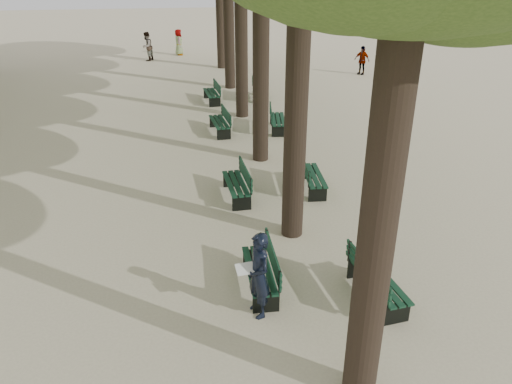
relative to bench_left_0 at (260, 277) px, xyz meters
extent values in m
plane|color=beige|center=(-0.37, -0.90, -0.27)|extent=(120.00, 120.00, 0.00)
cylinder|color=#33261C|center=(1.13, -2.90, 3.48)|extent=(0.52, 0.52, 7.50)
cylinder|color=#33261C|center=(1.13, 2.10, 3.48)|extent=(0.52, 0.52, 7.50)
cylinder|color=#33261C|center=(1.13, 7.10, 3.48)|extent=(0.52, 0.52, 7.50)
cylinder|color=#33261C|center=(1.13, 12.10, 3.48)|extent=(0.52, 0.52, 7.50)
cylinder|color=#33261C|center=(1.13, 17.10, 3.48)|extent=(0.52, 0.52, 7.50)
cylinder|color=#33261C|center=(1.13, 22.10, 3.48)|extent=(0.52, 0.52, 7.50)
cube|color=black|center=(-0.02, 0.00, -0.05)|extent=(0.53, 1.80, 0.45)
cube|color=black|center=(-0.02, 0.00, 0.18)|extent=(0.55, 1.80, 0.04)
cube|color=black|center=(0.26, 0.00, 0.45)|extent=(0.05, 1.80, 0.40)
cube|color=black|center=(-0.02, 4.28, -0.05)|extent=(0.64, 1.83, 0.45)
cube|color=black|center=(-0.02, 4.28, 0.18)|extent=(0.66, 1.83, 0.04)
cube|color=black|center=(0.26, 4.30, 0.45)|extent=(0.16, 1.80, 0.40)
cube|color=black|center=(-0.02, 9.99, -0.05)|extent=(0.71, 1.85, 0.45)
cube|color=black|center=(-0.02, 9.99, 0.18)|extent=(0.73, 1.85, 0.04)
cube|color=black|center=(0.26, 10.02, 0.45)|extent=(0.24, 1.79, 0.40)
cube|color=black|center=(-0.02, 14.43, -0.05)|extent=(0.70, 1.84, 0.45)
cube|color=black|center=(-0.02, 14.43, 0.18)|extent=(0.72, 1.85, 0.04)
cube|color=black|center=(0.26, 14.46, 0.45)|extent=(0.22, 1.79, 0.40)
cube|color=black|center=(2.28, -0.68, -0.05)|extent=(0.75, 1.85, 0.45)
cube|color=black|center=(2.28, -0.68, 0.18)|extent=(0.77, 1.86, 0.04)
cube|color=black|center=(2.01, -0.72, 0.45)|extent=(0.28, 1.79, 0.40)
cube|color=black|center=(2.28, 4.50, -0.05)|extent=(0.63, 1.83, 0.45)
cube|color=black|center=(2.28, 4.50, 0.18)|extent=(0.65, 1.83, 0.04)
cube|color=black|center=(2.00, 4.52, 0.45)|extent=(0.15, 1.80, 0.40)
cube|color=black|center=(2.28, 9.99, -0.05)|extent=(0.76, 1.85, 0.45)
cube|color=black|center=(2.28, 9.99, 0.18)|extent=(0.78, 1.86, 0.04)
cube|color=black|center=(2.01, 10.03, 0.45)|extent=(0.28, 1.79, 0.40)
cube|color=black|center=(2.28, 14.72, -0.05)|extent=(0.67, 1.84, 0.45)
cube|color=black|center=(2.28, 14.72, 0.18)|extent=(0.69, 1.84, 0.04)
cube|color=black|center=(2.00, 14.74, 0.45)|extent=(0.20, 1.80, 0.40)
imported|color=black|center=(-0.15, -0.78, 0.60)|extent=(0.54, 0.77, 1.75)
cube|color=white|center=(-0.40, -0.78, 0.78)|extent=(0.37, 0.29, 0.12)
imported|color=#262628|center=(-3.39, 24.98, 0.62)|extent=(0.70, 0.93, 1.78)
imported|color=#262628|center=(-1.37, 26.69, 0.57)|extent=(0.38, 0.84, 1.68)
imported|color=#262628|center=(8.85, 19.10, 0.52)|extent=(0.85, 0.91, 1.59)
camera|label=1|loc=(-1.34, -8.39, 6.03)|focal=35.00mm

